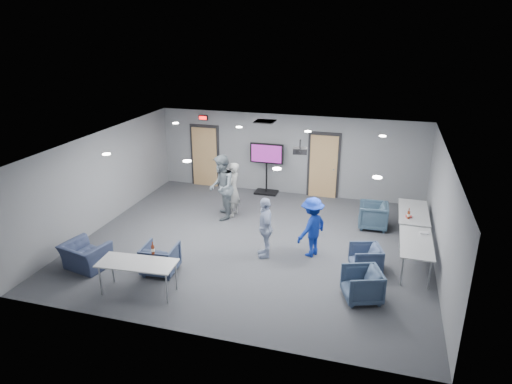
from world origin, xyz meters
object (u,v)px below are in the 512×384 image
(tv_stand, at_px, (267,165))
(chair_right_a, at_px, (373,216))
(person_c, at_px, (265,227))
(table_right_a, at_px, (413,213))
(table_right_b, at_px, (416,244))
(person_b, at_px, (221,187))
(bottle_right, at_px, (409,215))
(person_a, at_px, (233,190))
(table_front_left, at_px, (137,265))
(chair_front_a, at_px, (160,258))
(chair_front_b, at_px, (86,256))
(chair_right_c, at_px, (362,285))
(bottle_front, at_px, (153,250))
(chair_right_b, at_px, (365,258))
(projector, at_px, (300,150))
(person_d, at_px, (312,227))

(tv_stand, bearing_deg, chair_right_a, -27.52)
(chair_right_a, bearing_deg, tv_stand, -119.83)
(person_c, relative_size, chair_right_a, 1.93)
(table_right_a, bearing_deg, table_right_b, -180.00)
(table_right_a, bearing_deg, person_b, 92.91)
(person_c, distance_m, bottle_right, 3.78)
(person_a, xyz_separation_m, chair_right_a, (4.09, 0.28, -0.47))
(table_front_left, height_order, bottle_right, bottle_right)
(person_a, bearing_deg, chair_front_a, -5.43)
(table_right_b, bearing_deg, chair_front_b, 105.52)
(person_b, bearing_deg, chair_right_c, 36.29)
(person_c, distance_m, tv_stand, 4.52)
(chair_front_a, relative_size, bottle_front, 2.67)
(person_b, relative_size, chair_right_b, 2.80)
(chair_right_a, height_order, chair_front_a, chair_right_a)
(chair_right_c, relative_size, table_right_b, 0.44)
(person_c, height_order, bottle_front, person_c)
(chair_right_c, height_order, bottle_front, bottle_front)
(person_b, bearing_deg, person_a, 119.01)
(projector, bearing_deg, bottle_right, -3.94)
(person_a, xyz_separation_m, table_right_a, (5.14, 0.01, -0.15))
(chair_front_b, relative_size, bottle_front, 3.38)
(table_front_left, bearing_deg, bottle_right, 31.36)
(bottle_front, bearing_deg, chair_front_b, 175.23)
(chair_right_c, bearing_deg, person_c, -138.24)
(table_right_a, relative_size, table_right_b, 1.05)
(bottle_front, distance_m, projector, 4.49)
(chair_right_c, xyz_separation_m, chair_front_a, (-4.58, -0.16, 0.00))
(person_a, distance_m, chair_front_b, 4.63)
(person_d, distance_m, chair_right_c, 2.19)
(chair_right_b, height_order, chair_front_b, chair_front_b)
(chair_right_a, distance_m, tv_stand, 4.14)
(chair_right_b, xyz_separation_m, bottle_front, (-4.48, -1.88, 0.52))
(table_right_a, bearing_deg, person_a, 90.07)
(chair_right_a, relative_size, chair_right_b, 1.16)
(person_b, height_order, chair_right_a, person_b)
(person_d, height_order, projector, projector)
(bottle_front, distance_m, bottle_right, 6.50)
(person_a, height_order, bottle_front, person_a)
(chair_right_b, bearing_deg, chair_front_a, -89.95)
(chair_front_b, bearing_deg, chair_right_c, -163.47)
(person_b, height_order, person_c, person_b)
(person_c, height_order, chair_right_c, person_c)
(person_d, bearing_deg, bottle_right, 146.59)
(table_front_left, bearing_deg, projector, 49.80)
(person_c, height_order, chair_right_b, person_c)
(person_d, xyz_separation_m, chair_front_b, (-5.02, -2.14, -0.45))
(person_d, relative_size, chair_right_c, 1.99)
(bottle_front, bearing_deg, chair_right_a, 44.28)
(person_a, distance_m, person_c, 2.71)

